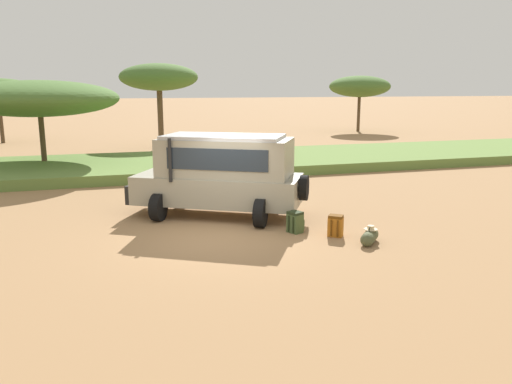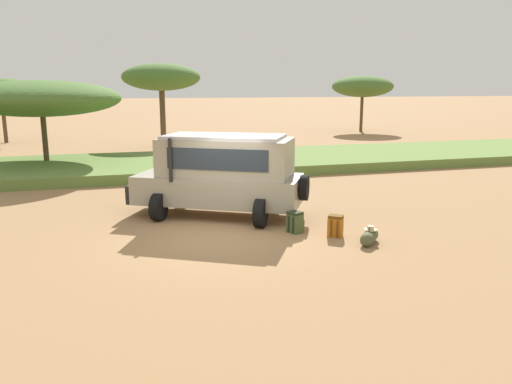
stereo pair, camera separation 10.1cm
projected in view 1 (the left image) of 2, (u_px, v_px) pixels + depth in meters
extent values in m
plane|color=#9E754C|center=(221.00, 235.00, 13.09)|extent=(320.00, 320.00, 0.00)
cube|color=olive|center=(168.00, 165.00, 23.50)|extent=(120.00, 7.00, 0.44)
cube|color=gray|center=(218.00, 189.00, 14.96)|extent=(5.20, 4.08, 0.84)
cube|color=gray|center=(226.00, 157.00, 14.70)|extent=(4.20, 3.45, 1.10)
cube|color=#232D38|center=(177.00, 157.00, 15.05)|extent=(0.82, 1.38, 0.77)
cube|color=#232D38|center=(216.00, 160.00, 13.83)|extent=(2.57, 1.49, 0.60)
cube|color=#232D38|center=(234.00, 152.00, 15.55)|extent=(2.57, 1.49, 0.60)
cube|color=#B7B7B7|center=(224.00, 137.00, 14.59)|extent=(3.83, 3.19, 0.10)
cube|color=black|center=(139.00, 190.00, 15.56)|extent=(0.94, 1.48, 0.56)
cylinder|color=black|center=(170.00, 160.00, 14.07)|extent=(0.10, 0.10, 1.25)
cylinder|color=black|center=(158.00, 207.00, 14.45)|extent=(0.64, 0.83, 0.80)
cylinder|color=black|center=(183.00, 194.00, 16.30)|extent=(0.64, 0.83, 0.80)
cylinder|color=black|center=(260.00, 213.00, 13.79)|extent=(0.64, 0.83, 0.80)
cylinder|color=black|center=(274.00, 198.00, 15.64)|extent=(0.64, 0.83, 0.80)
cylinder|color=black|center=(304.00, 188.00, 14.36)|extent=(0.56, 0.75, 0.74)
cube|color=#42562D|center=(295.00, 223.00, 13.31)|extent=(0.42, 0.46, 0.51)
cube|color=#42562D|center=(300.00, 224.00, 13.44)|extent=(0.19, 0.29, 0.28)
cube|color=#242F19|center=(295.00, 213.00, 13.25)|extent=(0.43, 0.45, 0.07)
cylinder|color=#242F19|center=(288.00, 224.00, 13.26)|extent=(0.04, 0.04, 0.43)
cylinder|color=#242F19|center=(293.00, 225.00, 13.14)|extent=(0.04, 0.04, 0.43)
cube|color=#B26619|center=(336.00, 227.00, 12.96)|extent=(0.45, 0.43, 0.50)
cube|color=#B26619|center=(337.00, 228.00, 13.13)|extent=(0.27, 0.24, 0.28)
cube|color=#62380E|center=(336.00, 216.00, 12.90)|extent=(0.45, 0.43, 0.07)
cylinder|color=#62380E|center=(331.00, 228.00, 12.86)|extent=(0.04, 0.04, 0.43)
cylinder|color=#62380E|center=(338.00, 229.00, 12.80)|extent=(0.04, 0.04, 0.43)
cylinder|color=#4C5133|center=(369.00, 237.00, 12.40)|extent=(0.64, 0.66, 0.33)
sphere|color=#4C5133|center=(372.00, 234.00, 12.66)|extent=(0.32, 0.32, 0.32)
sphere|color=#4C5133|center=(367.00, 240.00, 12.14)|extent=(0.32, 0.32, 0.32)
torus|color=#2D301E|center=(370.00, 230.00, 12.36)|extent=(0.13, 0.14, 0.16)
cylinder|color=beige|center=(371.00, 229.00, 12.45)|extent=(0.34, 0.34, 0.02)
cylinder|color=beige|center=(371.00, 227.00, 12.44)|extent=(0.17, 0.17, 0.09)
cylinder|color=brown|center=(1.00, 119.00, 34.11)|extent=(0.26, 0.26, 3.26)
cylinder|color=brown|center=(43.00, 142.00, 23.04)|extent=(0.24, 0.24, 2.60)
ellipsoid|color=#476B2D|center=(39.00, 98.00, 22.62)|extent=(7.10, 7.15, 1.64)
cylinder|color=brown|center=(161.00, 119.00, 31.33)|extent=(0.35, 0.35, 3.69)
ellipsoid|color=#476B2D|center=(159.00, 77.00, 30.80)|extent=(4.84, 4.24, 1.67)
cylinder|color=brown|center=(359.00, 114.00, 43.01)|extent=(0.26, 0.26, 3.07)
ellipsoid|color=#476B2D|center=(360.00, 86.00, 42.53)|extent=(5.30, 4.75, 1.81)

